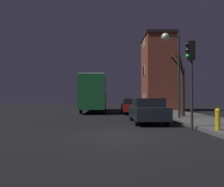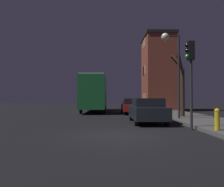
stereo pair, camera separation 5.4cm
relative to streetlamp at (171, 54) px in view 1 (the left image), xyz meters
The scene contains 9 objects.
ground_plane 8.08m from the streetlamp, 123.32° to the right, with size 120.00×120.00×0.00m, color black.
brick_building 12.47m from the streetlamp, 81.40° to the left, with size 3.62×5.27×9.10m.
streetlamp is the anchor object (origin of this frame).
traffic_light 4.49m from the streetlamp, 94.02° to the right, with size 0.43×0.24×4.20m.
bare_tree 2.83m from the streetlamp, 52.57° to the left, with size 1.21×2.17×4.76m.
bus 12.04m from the streetlamp, 119.25° to the left, with size 2.48×10.83×3.83m.
car_near_lane 4.34m from the streetlamp, 145.60° to the right, with size 1.82×4.48×1.49m.
car_mid_lane 7.91m from the streetlamp, 106.16° to the left, with size 1.88×4.66×1.49m.
fire_hydrant 6.71m from the streetlamp, 86.62° to the right, with size 0.21×0.21×0.91m.
Camera 1 is at (-0.48, -8.85, 1.47)m, focal length 35.00 mm.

